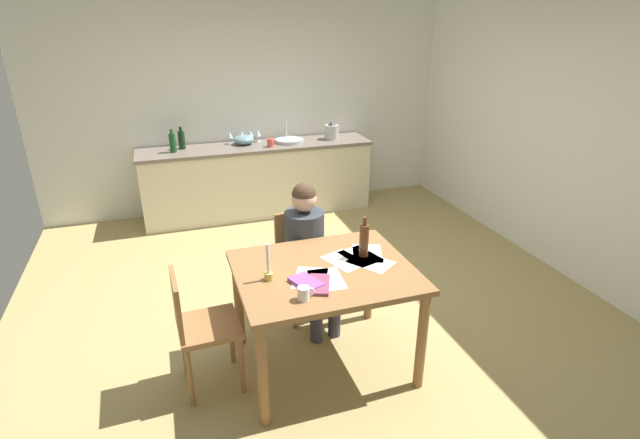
{
  "coord_description": "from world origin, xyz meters",
  "views": [
    {
      "loc": [
        -1.11,
        -3.62,
        2.4
      ],
      "look_at": [
        0.04,
        -0.16,
        0.85
      ],
      "focal_mm": 27.24,
      "sensor_mm": 36.0,
      "label": 1
    }
  ],
  "objects_px": {
    "wine_glass_by_kettle": "(250,134)",
    "book_cookery": "(319,284)",
    "book_magazine": "(306,282)",
    "chair_side_empty": "(199,325)",
    "teacup_on_counter": "(271,143)",
    "dining_table": "(324,283)",
    "sink_unit": "(289,140)",
    "wine_glass_back_right": "(230,135)",
    "wine_bottle_on_table": "(364,240)",
    "wine_glass_near_sink": "(258,133)",
    "wine_glass_back_left": "(242,134)",
    "mixing_bowl": "(244,140)",
    "person_seated": "(308,246)",
    "bottle_oil": "(173,142)",
    "candlestick": "(268,270)",
    "bottle_vinegar": "(182,140)",
    "stovetop_kettle": "(332,131)",
    "chair_at_table": "(301,258)",
    "coffee_mug": "(304,293)"
  },
  "relations": [
    {
      "from": "chair_at_table",
      "to": "person_seated",
      "type": "relative_size",
      "value": 0.74
    },
    {
      "from": "wine_bottle_on_table",
      "to": "wine_glass_near_sink",
      "type": "bearing_deg",
      "value": 92.11
    },
    {
      "from": "stovetop_kettle",
      "to": "wine_glass_back_left",
      "type": "xyz_separation_m",
      "value": [
        -1.14,
        0.15,
        0.01
      ]
    },
    {
      "from": "book_cookery",
      "to": "wine_glass_back_left",
      "type": "relative_size",
      "value": 1.63
    },
    {
      "from": "book_cookery",
      "to": "teacup_on_counter",
      "type": "relative_size",
      "value": 2.18
    },
    {
      "from": "book_cookery",
      "to": "wine_glass_by_kettle",
      "type": "relative_size",
      "value": 1.63
    },
    {
      "from": "wine_glass_near_sink",
      "to": "wine_glass_back_left",
      "type": "distance_m",
      "value": 0.21
    },
    {
      "from": "wine_glass_near_sink",
      "to": "teacup_on_counter",
      "type": "relative_size",
      "value": 1.34
    },
    {
      "from": "wine_glass_by_kettle",
      "to": "book_cookery",
      "type": "bearing_deg",
      "value": -93.72
    },
    {
      "from": "person_seated",
      "to": "book_cookery",
      "type": "xyz_separation_m",
      "value": [
        -0.17,
        -0.79,
        0.12
      ]
    },
    {
      "from": "dining_table",
      "to": "stovetop_kettle",
      "type": "xyz_separation_m",
      "value": [
        1.15,
        3.1,
        0.32
      ]
    },
    {
      "from": "chair_side_empty",
      "to": "book_cookery",
      "type": "height_order",
      "value": "chair_side_empty"
    },
    {
      "from": "book_magazine",
      "to": "wine_glass_back_right",
      "type": "distance_m",
      "value": 3.41
    },
    {
      "from": "person_seated",
      "to": "book_magazine",
      "type": "bearing_deg",
      "value": -107.88
    },
    {
      "from": "bottle_vinegar",
      "to": "wine_glass_near_sink",
      "type": "distance_m",
      "value": 0.94
    },
    {
      "from": "teacup_on_counter",
      "to": "wine_glass_by_kettle",
      "type": "bearing_deg",
      "value": 122.09
    },
    {
      "from": "book_cookery",
      "to": "bottle_oil",
      "type": "distance_m",
      "value": 3.35
    },
    {
      "from": "wine_bottle_on_table",
      "to": "wine_glass_by_kettle",
      "type": "bearing_deg",
      "value": 93.85
    },
    {
      "from": "person_seated",
      "to": "candlestick",
      "type": "distance_m",
      "value": 0.78
    },
    {
      "from": "chair_at_table",
      "to": "wine_glass_back_left",
      "type": "height_order",
      "value": "wine_glass_back_left"
    },
    {
      "from": "wine_glass_back_left",
      "to": "book_cookery",
      "type": "bearing_deg",
      "value": -91.89
    },
    {
      "from": "wine_glass_by_kettle",
      "to": "mixing_bowl",
      "type": "bearing_deg",
      "value": -143.92
    },
    {
      "from": "chair_at_table",
      "to": "sink_unit",
      "type": "height_order",
      "value": "sink_unit"
    },
    {
      "from": "chair_side_empty",
      "to": "bottle_vinegar",
      "type": "height_order",
      "value": "bottle_vinegar"
    },
    {
      "from": "chair_side_empty",
      "to": "teacup_on_counter",
      "type": "distance_m",
      "value": 3.17
    },
    {
      "from": "bottle_vinegar",
      "to": "wine_glass_back_left",
      "type": "distance_m",
      "value": 0.74
    },
    {
      "from": "candlestick",
      "to": "wine_glass_by_kettle",
      "type": "xyz_separation_m",
      "value": [
        0.51,
        3.27,
        0.15
      ]
    },
    {
      "from": "coffee_mug",
      "to": "wine_glass_by_kettle",
      "type": "relative_size",
      "value": 0.72
    },
    {
      "from": "teacup_on_counter",
      "to": "wine_glass_near_sink",
      "type": "bearing_deg",
      "value": 107.1
    },
    {
      "from": "dining_table",
      "to": "sink_unit",
      "type": "height_order",
      "value": "sink_unit"
    },
    {
      "from": "chair_at_table",
      "to": "bottle_vinegar",
      "type": "height_order",
      "value": "bottle_vinegar"
    },
    {
      "from": "dining_table",
      "to": "person_seated",
      "type": "xyz_separation_m",
      "value": [
        0.06,
        0.59,
        0.0
      ]
    },
    {
      "from": "chair_side_empty",
      "to": "stovetop_kettle",
      "type": "xyz_separation_m",
      "value": [
        2.02,
        3.06,
        0.5
      ]
    },
    {
      "from": "book_magazine",
      "to": "bottle_oil",
      "type": "xyz_separation_m",
      "value": [
        -0.66,
        3.22,
        0.21
      ]
    },
    {
      "from": "bottle_oil",
      "to": "wine_bottle_on_table",
      "type": "bearing_deg",
      "value": -68.51
    },
    {
      "from": "candlestick",
      "to": "wine_glass_near_sink",
      "type": "relative_size",
      "value": 1.67
    },
    {
      "from": "book_cookery",
      "to": "wine_glass_near_sink",
      "type": "relative_size",
      "value": 1.63
    },
    {
      "from": "book_magazine",
      "to": "bottle_vinegar",
      "type": "height_order",
      "value": "bottle_vinegar"
    },
    {
      "from": "dining_table",
      "to": "sink_unit",
      "type": "relative_size",
      "value": 3.35
    },
    {
      "from": "wine_bottle_on_table",
      "to": "wine_glass_by_kettle",
      "type": "relative_size",
      "value": 1.97
    },
    {
      "from": "book_magazine",
      "to": "wine_glass_back_right",
      "type": "height_order",
      "value": "wine_glass_back_right"
    },
    {
      "from": "dining_table",
      "to": "wine_glass_by_kettle",
      "type": "height_order",
      "value": "wine_glass_by_kettle"
    },
    {
      "from": "bottle_vinegar",
      "to": "teacup_on_counter",
      "type": "relative_size",
      "value": 2.31
    },
    {
      "from": "book_magazine",
      "to": "wine_glass_by_kettle",
      "type": "relative_size",
      "value": 1.42
    },
    {
      "from": "sink_unit",
      "to": "wine_glass_near_sink",
      "type": "xyz_separation_m",
      "value": [
        -0.37,
        0.15,
        0.09
      ]
    },
    {
      "from": "candlestick",
      "to": "wine_glass_back_right",
      "type": "relative_size",
      "value": 1.67
    },
    {
      "from": "bottle_oil",
      "to": "wine_glass_back_right",
      "type": "distance_m",
      "value": 0.72
    },
    {
      "from": "book_magazine",
      "to": "book_cookery",
      "type": "xyz_separation_m",
      "value": [
        0.07,
        -0.05,
        -0.0
      ]
    },
    {
      "from": "dining_table",
      "to": "wine_glass_back_left",
      "type": "bearing_deg",
      "value": 89.83
    },
    {
      "from": "candlestick",
      "to": "bottle_oil",
      "type": "xyz_separation_m",
      "value": [
        -0.44,
        3.08,
        0.15
      ]
    }
  ]
}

